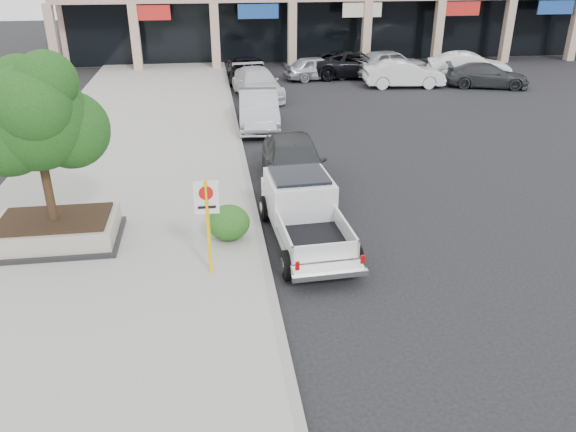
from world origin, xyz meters
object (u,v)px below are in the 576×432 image
at_px(lot_car_b, 404,74).
at_px(lot_car_e, 389,63).
at_px(planter_tree, 42,117).
at_px(curb_car_c, 257,83).
at_px(no_parking_sign, 207,215).
at_px(pickup_truck, 306,215).
at_px(lot_car_a, 317,68).
at_px(lot_car_d, 357,64).
at_px(curb_car_a, 294,162).
at_px(curb_car_b, 259,110).
at_px(curb_car_d, 247,70).
at_px(lot_car_f, 469,66).
at_px(planter, 56,231).
at_px(lot_car_c, 487,75).

relative_size(lot_car_b, lot_car_e, 0.92).
distance_m(planter_tree, curb_car_c, 17.33).
distance_m(planter_tree, lot_car_e, 25.31).
relative_size(no_parking_sign, lot_car_e, 0.47).
xyz_separation_m(pickup_truck, lot_car_a, (4.29, 20.77, -0.10)).
bearing_deg(lot_car_d, no_parking_sign, 159.59).
distance_m(curb_car_a, curb_car_b, 6.96).
height_order(pickup_truck, lot_car_a, pickup_truck).
bearing_deg(pickup_truck, curb_car_d, 86.91).
xyz_separation_m(no_parking_sign, curb_car_b, (2.32, 12.45, -0.85)).
relative_size(lot_car_b, lot_car_f, 0.93).
bearing_deg(curb_car_d, planter, -106.92).
xyz_separation_m(pickup_truck, lot_car_b, (8.75, 17.99, -0.05)).
relative_size(planter, lot_car_a, 0.79).
distance_m(curb_car_b, lot_car_d, 12.32).
height_order(no_parking_sign, lot_car_f, no_parking_sign).
bearing_deg(lot_car_d, lot_car_a, 100.60).
relative_size(curb_car_d, lot_car_c, 1.06).
xyz_separation_m(lot_car_a, lot_car_b, (4.46, -2.78, 0.05)).
relative_size(no_parking_sign, lot_car_d, 0.40).
bearing_deg(curb_car_a, lot_car_b, 59.93).
bearing_deg(planter_tree, lot_car_b, 48.85).
bearing_deg(lot_car_d, lot_car_f, -103.61).
xyz_separation_m(planter, planter_tree, (0.13, 0.15, 2.94)).
distance_m(planter, lot_car_e, 25.39).
height_order(curb_car_a, curb_car_b, curb_car_a).
bearing_deg(lot_car_a, planter, 140.03).
bearing_deg(lot_car_f, curb_car_a, 155.13).
height_order(planter, lot_car_c, lot_car_c).
bearing_deg(lot_car_c, planter_tree, 147.68).
distance_m(planter, lot_car_f, 27.14).
bearing_deg(lot_car_b, lot_car_f, -68.32).
bearing_deg(no_parking_sign, lot_car_e, 63.20).
relative_size(lot_car_b, lot_car_d, 0.78).
bearing_deg(curb_car_b, curb_car_d, 92.15).
bearing_deg(lot_car_d, curb_car_a, 161.18).
bearing_deg(lot_car_a, pickup_truck, 156.37).
bearing_deg(planter, lot_car_b, 48.85).
distance_m(no_parking_sign, curb_car_c, 18.30).
xyz_separation_m(curb_car_c, lot_car_a, (4.02, 4.15, -0.05)).
distance_m(curb_car_b, curb_car_d, 9.86).
distance_m(no_parking_sign, pickup_truck, 3.01).
xyz_separation_m(pickup_truck, curb_car_d, (0.05, 20.86, -0.12)).
bearing_deg(lot_car_c, lot_car_f, 22.27).
relative_size(planter_tree, lot_car_e, 0.82).
relative_size(lot_car_c, lot_car_f, 0.94).
bearing_deg(lot_car_c, lot_car_d, 77.35).
bearing_deg(planter_tree, lot_car_e, 53.20).
distance_m(planter, no_parking_sign, 4.57).
distance_m(planter_tree, curb_car_b, 12.17).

